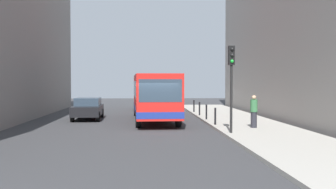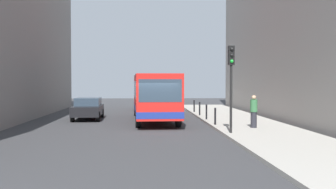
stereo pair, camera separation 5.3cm
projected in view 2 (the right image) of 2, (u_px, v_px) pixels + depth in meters
ground_plane at (154, 129)px, 21.58m from camera, size 80.00×80.00×0.00m
sidewalk at (253, 127)px, 21.90m from camera, size 4.40×40.00×0.15m
building_right at (329, 4)px, 26.00m from camera, size 7.00×32.00×15.26m
bus at (154, 94)px, 26.34m from camera, size 2.91×11.10×3.00m
car_beside_bus at (88, 108)px, 27.10m from camera, size 1.95×4.44×1.48m
car_behind_bus at (146, 101)px, 36.87m from camera, size 1.94×4.44×1.48m
traffic_light at (231, 72)px, 18.75m from camera, size 0.28×0.33×4.10m
bollard_near at (215, 116)px, 22.44m from camera, size 0.11×0.11×0.95m
bollard_mid at (206, 112)px, 25.60m from camera, size 0.11×0.11×0.95m
bollard_far at (200, 109)px, 28.75m from camera, size 0.11×0.11×0.95m
bollard_farthest at (194, 106)px, 31.91m from camera, size 0.11×0.11×0.95m
pedestrian_near_signal at (254, 111)px, 20.94m from camera, size 0.38×0.38×1.71m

